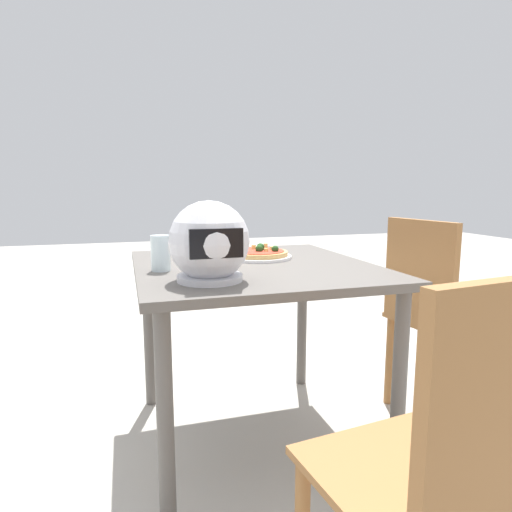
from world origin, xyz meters
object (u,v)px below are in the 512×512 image
at_px(dining_table, 253,287).
at_px(chair_far, 454,475).
at_px(motorcycle_helmet, 209,243).
at_px(pizza, 259,252).
at_px(drinking_glass, 161,253).
at_px(chair_side, 433,308).

xyz_separation_m(dining_table, chair_far, (-0.09, 1.03, -0.14)).
relative_size(motorcycle_helmet, chair_far, 0.29).
height_order(dining_table, motorcycle_helmet, motorcycle_helmet).
distance_m(pizza, chair_far, 1.18).
height_order(dining_table, chair_far, chair_far).
distance_m(pizza, drinking_glass, 0.46).
xyz_separation_m(motorcycle_helmet, chair_side, (-1.03, -0.21, -0.35)).
xyz_separation_m(drinking_glass, chair_far, (-0.45, 0.98, -0.30)).
bearing_deg(drinking_glass, dining_table, -173.00).
bearing_deg(dining_table, pizza, -116.27).
height_order(dining_table, drinking_glass, drinking_glass).
height_order(pizza, chair_side, chair_side).
bearing_deg(motorcycle_helmet, drinking_glass, -58.52).
bearing_deg(chair_side, drinking_glass, -0.57).
relative_size(dining_table, drinking_glass, 7.58).
xyz_separation_m(dining_table, motorcycle_helmet, (0.22, 0.27, 0.22)).
bearing_deg(chair_far, dining_table, -85.09).
bearing_deg(pizza, dining_table, 63.73).
bearing_deg(chair_side, chair_far, 53.31).
relative_size(motorcycle_helmet, chair_side, 0.29).
bearing_deg(dining_table, motorcycle_helmet, 50.06).
bearing_deg(pizza, drinking_glass, 22.04).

